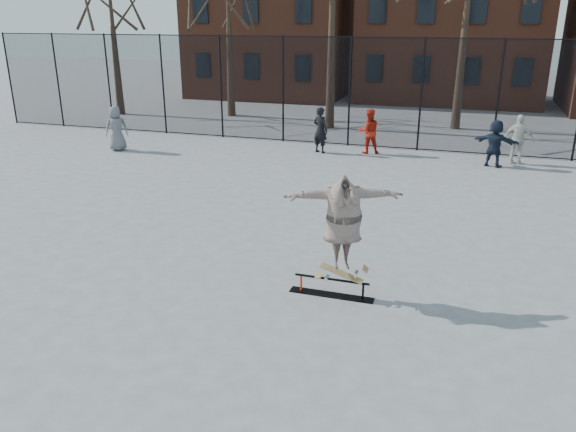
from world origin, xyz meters
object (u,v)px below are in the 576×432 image
(skater, at_px, (343,230))
(skate_rail, at_px, (332,289))
(bystander_red, at_px, (369,131))
(bystander_grey, at_px, (116,128))
(bystander_white, at_px, (518,139))
(skateboard, at_px, (341,277))
(bystander_navy, at_px, (495,143))
(bystander_black, at_px, (320,130))

(skater, bearing_deg, skate_rail, 157.27)
(skate_rail, bearing_deg, bystander_red, 97.00)
(skater, distance_m, bystander_red, 11.19)
(bystander_grey, distance_m, bystander_white, 14.03)
(skateboard, relative_size, bystander_grey, 0.51)
(skate_rail, height_order, bystander_grey, bystander_grey)
(bystander_white, bearing_deg, bystander_grey, 18.20)
(bystander_grey, height_order, bystander_navy, bystander_grey)
(skateboard, bearing_deg, bystander_red, 97.87)
(bystander_grey, bearing_deg, skate_rail, 101.08)
(bystander_black, relative_size, bystander_red, 1.04)
(bystander_grey, xyz_separation_m, bystander_white, (13.83, 2.37, 0.01))
(skater, relative_size, bystander_grey, 1.24)
(skate_rail, relative_size, skater, 0.75)
(skate_rail, height_order, bystander_black, bystander_black)
(bystander_red, bearing_deg, skateboard, 76.55)
(bystander_grey, relative_size, bystander_black, 0.99)
(skater, relative_size, bystander_black, 1.23)
(bystander_red, relative_size, bystander_navy, 1.03)
(bystander_red, bearing_deg, bystander_white, 158.68)
(bystander_white, bearing_deg, bystander_red, 8.47)
(bystander_navy, bearing_deg, bystander_red, 9.77)
(bystander_red, height_order, bystander_white, bystander_white)
(skate_rail, relative_size, skateboard, 1.81)
(skater, height_order, bystander_black, skater)
(skater, xyz_separation_m, bystander_black, (-3.20, 10.64, -0.43))
(bystander_black, bearing_deg, bystander_white, -153.07)
(bystander_grey, distance_m, bystander_black, 7.42)
(skateboard, xyz_separation_m, bystander_grey, (-10.37, 8.70, 0.43))
(skate_rail, height_order, bystander_white, bystander_white)
(skate_rail, relative_size, bystander_navy, 0.98)
(bystander_red, xyz_separation_m, bystander_navy, (4.24, -0.63, -0.02))
(skate_rail, distance_m, bystander_black, 11.08)
(bystander_black, bearing_deg, bystander_grey, 38.31)
(bystander_grey, bearing_deg, bystander_black, 156.68)
(bystander_black, height_order, bystander_red, bystander_black)
(skater, xyz_separation_m, bystander_white, (3.46, 11.07, -0.43))
(skater, relative_size, bystander_navy, 1.31)
(skateboard, xyz_separation_m, bystander_black, (-3.20, 10.64, 0.44))
(bystander_white, bearing_deg, bystander_black, 12.20)
(skateboard, distance_m, bystander_red, 11.19)
(bystander_grey, height_order, bystander_black, bystander_black)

